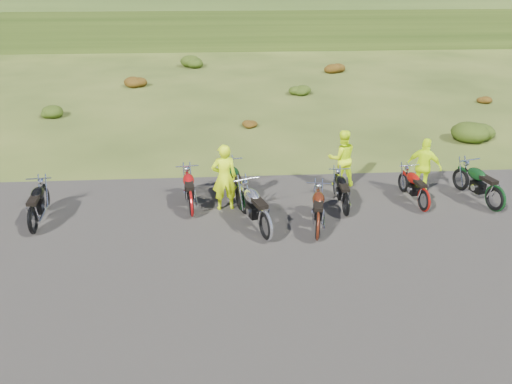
{
  "coord_description": "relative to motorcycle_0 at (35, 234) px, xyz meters",
  "views": [
    {
      "loc": [
        -1.34,
        -10.8,
        6.45
      ],
      "look_at": [
        -0.61,
        0.66,
        1.03
      ],
      "focal_mm": 35.0,
      "sensor_mm": 36.0,
      "label": 1
    }
  ],
  "objects": [
    {
      "name": "motorcycle_2",
      "position": [
        5.3,
        1.0,
        0.0
      ],
      "size": [
        1.06,
        2.19,
        1.1
      ],
      "primitive_type": null,
      "rotation": [
        0.0,
        0.0,
        1.74
      ],
      "color": "black",
      "rests_on": "ground"
    },
    {
      "name": "hill_slope",
      "position": [
        6.3,
        49.32,
        0.0
      ],
      "size": [
        300.0,
        45.97,
        9.37
      ],
      "primitive_type": null,
      "rotation": [
        0.14,
        0.0,
        0.0
      ],
      "color": "#2C4115",
      "rests_on": "ground"
    },
    {
      "name": "person_right_a",
      "position": [
        8.47,
        2.48,
        0.88
      ],
      "size": [
        0.92,
        0.74,
        1.77
      ],
      "primitive_type": "imported",
      "rotation": [
        0.0,
        0.0,
        3.23
      ],
      "color": "#D0F50C",
      "rests_on": "ground"
    },
    {
      "name": "ground",
      "position": [
        6.3,
        -0.68,
        0.0
      ],
      "size": [
        300.0,
        300.0,
        0.0
      ],
      "primitive_type": "plane",
      "color": "#2E3E14",
      "rests_on": "ground"
    },
    {
      "name": "shrub_6",
      "position": [
        11.7,
        19.12,
        0.38
      ],
      "size": [
        1.3,
        1.3,
        0.77
      ],
      "primitive_type": "ellipsoid",
      "color": "#5C240B",
      "rests_on": "ground"
    },
    {
      "name": "motorcycle_7",
      "position": [
        12.37,
        0.46,
        0.0
      ],
      "size": [
        1.24,
        2.24,
        1.12
      ],
      "primitive_type": null,
      "rotation": [
        0.0,
        0.0,
        1.83
      ],
      "color": "black",
      "rests_on": "ground"
    },
    {
      "name": "shrub_1",
      "position": [
        -2.8,
        10.62,
        0.31
      ],
      "size": [
        1.03,
        1.03,
        0.61
      ],
      "primitive_type": "ellipsoid",
      "color": "#25390E",
      "rests_on": "ground"
    },
    {
      "name": "motorcycle_4",
      "position": [
        7.19,
        -0.77,
        0.0
      ],
      "size": [
        1.02,
        2.12,
        1.07
      ],
      "primitive_type": null,
      "rotation": [
        0.0,
        0.0,
        1.4
      ],
      "color": "#42170B",
      "rests_on": "ground"
    },
    {
      "name": "motorcycle_6",
      "position": [
        10.39,
        0.57,
        0.0
      ],
      "size": [
        0.85,
        1.94,
        0.98
      ],
      "primitive_type": null,
      "rotation": [
        0.0,
        0.0,
        1.7
      ],
      "color": "maroon",
      "rests_on": "ground"
    },
    {
      "name": "gravel_pad",
      "position": [
        6.3,
        -2.68,
        0.0
      ],
      "size": [
        20.0,
        12.0,
        0.04
      ],
      "primitive_type": "cube",
      "color": "black",
      "rests_on": "ground"
    },
    {
      "name": "motorcycle_3",
      "position": [
        5.89,
        -0.71,
        0.0
      ],
      "size": [
        1.45,
        2.39,
        1.19
      ],
      "primitive_type": null,
      "rotation": [
        0.0,
        0.0,
        1.9
      ],
      "color": "#ACADB1",
      "rests_on": "ground"
    },
    {
      "name": "shrub_8",
      "position": [
        17.5,
        11.72,
        0.23
      ],
      "size": [
        0.77,
        0.77,
        0.45
      ],
      "primitive_type": "ellipsoid",
      "color": "#5C240B",
      "rests_on": "ground"
    },
    {
      "name": "shrub_2",
      "position": [
        0.1,
        15.92,
        0.38
      ],
      "size": [
        1.3,
        1.3,
        0.77
      ],
      "primitive_type": "ellipsoid",
      "color": "#5C240B",
      "rests_on": "ground"
    },
    {
      "name": "motorcycle_0",
      "position": [
        0.0,
        0.0,
        0.0
      ],
      "size": [
        0.85,
        2.09,
        1.07
      ],
      "primitive_type": null,
      "rotation": [
        0.0,
        0.0,
        1.65
      ],
      "color": "black",
      "rests_on": "ground"
    },
    {
      "name": "motorcycle_1",
      "position": [
        3.98,
        0.69,
        0.0
      ],
      "size": [
        0.92,
        2.08,
        1.05
      ],
      "primitive_type": null,
      "rotation": [
        0.0,
        0.0,
        1.7
      ],
      "color": "#9A0B0C",
      "rests_on": "ground"
    },
    {
      "name": "shrub_5",
      "position": [
        8.8,
        13.82,
        0.31
      ],
      "size": [
        1.03,
        1.03,
        0.61
      ],
      "primitive_type": "ellipsoid",
      "color": "#25390E",
      "rests_on": "ground"
    },
    {
      "name": "person_middle",
      "position": [
        4.89,
        1.07,
        0.95
      ],
      "size": [
        0.75,
        0.55,
        1.9
      ],
      "primitive_type": "imported",
      "rotation": [
        0.0,
        0.0,
        3.29
      ],
      "color": "#D0F50C",
      "rests_on": "ground"
    },
    {
      "name": "shrub_4",
      "position": [
        5.9,
        8.52,
        0.23
      ],
      "size": [
        0.77,
        0.77,
        0.45
      ],
      "primitive_type": "ellipsoid",
      "color": "#5C240B",
      "rests_on": "ground"
    },
    {
      "name": "motorcycle_5",
      "position": [
        8.18,
        0.44,
        0.0
      ],
      "size": [
        0.62,
        1.87,
        0.98
      ],
      "primitive_type": null,
      "rotation": [
        0.0,
        0.0,
        1.57
      ],
      "color": "black",
      "rests_on": "ground"
    },
    {
      "name": "person_right_b",
      "position": [
        10.76,
        1.73,
        0.85
      ],
      "size": [
        1.07,
        0.88,
        1.71
      ],
      "primitive_type": "imported",
      "rotation": [
        0.0,
        0.0,
        2.58
      ],
      "color": "#D0F50C",
      "rests_on": "ground"
    },
    {
      "name": "shrub_3",
      "position": [
        3.0,
        21.22,
        0.46
      ],
      "size": [
        1.56,
        1.56,
        0.92
      ],
      "primitive_type": "ellipsoid",
      "color": "#25390E",
      "rests_on": "ground"
    },
    {
      "name": "shrub_7",
      "position": [
        14.6,
        6.42,
        0.46
      ],
      "size": [
        1.56,
        1.56,
        0.92
      ],
      "primitive_type": "ellipsoid",
      "color": "#25390E",
      "rests_on": "ground"
    }
  ]
}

